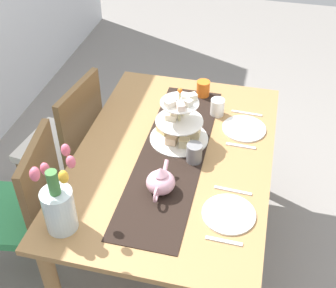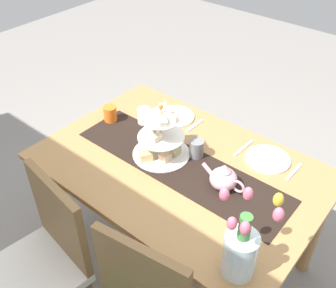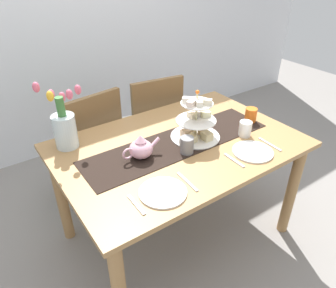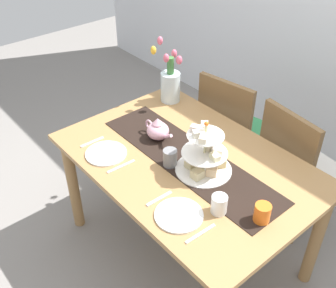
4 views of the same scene
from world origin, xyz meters
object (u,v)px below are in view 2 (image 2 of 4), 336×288
(fork_left, at_px, (294,171))
(knife_left, at_px, (243,148))
(dinner_plate_left, at_px, (268,159))
(mug_orange, at_px, (110,114))
(mug_grey, at_px, (196,148))
(teapot, at_px, (224,178))
(dining_table, at_px, (179,180))
(tulip_vase, at_px, (241,248))
(fork_right, at_px, (195,126))
(chair_right, at_px, (44,257))
(mug_white_text, at_px, (144,116))
(knife_right, at_px, (156,108))
(dinner_plate_right, at_px, (175,116))
(tiered_cake_stand, at_px, (160,140))

(fork_left, xyz_separation_m, knife_left, (0.29, 0.00, 0.00))
(dinner_plate_left, relative_size, mug_orange, 2.42)
(dinner_plate_left, bearing_deg, mug_grey, 34.61)
(teapot, xyz_separation_m, mug_grey, (0.23, -0.11, -0.01))
(mug_grey, bearing_deg, knife_left, -127.11)
(dining_table, distance_m, mug_orange, 0.58)
(tulip_vase, xyz_separation_m, fork_right, (0.69, -0.66, -0.13))
(teapot, relative_size, tulip_vase, 0.57)
(mug_grey, bearing_deg, fork_right, -51.89)
(knife_left, height_order, mug_orange, mug_orange)
(chair_right, xyz_separation_m, mug_orange, (0.30, -0.75, 0.29))
(tulip_vase, bearing_deg, mug_grey, -40.51)
(dining_table, xyz_separation_m, fork_right, (0.14, -0.32, 0.11))
(dining_table, xyz_separation_m, mug_white_text, (0.39, -0.16, 0.16))
(dining_table, height_order, fork_left, fork_left)
(dining_table, relative_size, knife_right, 8.35)
(knife_left, xyz_separation_m, knife_right, (0.61, 0.00, 0.00))
(chair_right, height_order, fork_left, chair_right)
(dining_table, height_order, tulip_vase, tulip_vase)
(teapot, height_order, knife_left, teapot)
(dinner_plate_left, relative_size, fork_right, 1.53)
(dining_table, distance_m, fork_right, 0.36)
(knife_left, bearing_deg, tulip_vase, 119.16)
(fork_left, bearing_deg, dining_table, 33.79)
(chair_right, xyz_separation_m, mug_white_text, (0.13, -0.86, 0.29))
(chair_right, relative_size, tulip_vase, 2.19)
(mug_white_text, bearing_deg, chair_right, 98.78)
(knife_right, bearing_deg, dinner_plate_right, 180.00)
(dining_table, distance_m, mug_grey, 0.20)
(dining_table, bearing_deg, fork_left, -146.21)
(dinner_plate_right, distance_m, mug_grey, 0.38)
(mug_white_text, bearing_deg, dinner_plate_right, -122.06)
(dining_table, bearing_deg, knife_right, -36.27)
(tiered_cake_stand, xyz_separation_m, fork_right, (0.01, -0.32, -0.09))
(teapot, distance_m, fork_left, 0.39)
(dinner_plate_left, relative_size, fork_left, 1.53)
(tiered_cake_stand, xyz_separation_m, dinner_plate_right, (0.16, -0.32, -0.09))
(mug_white_text, height_order, mug_orange, same)
(chair_right, height_order, knife_right, chair_right)
(teapot, xyz_separation_m, mug_white_text, (0.64, -0.16, -0.01))
(dining_table, height_order, mug_white_text, mug_white_text)
(mug_orange, bearing_deg, dinner_plate_right, -134.77)
(tiered_cake_stand, bearing_deg, knife_right, -46.34)
(knife_left, distance_m, fork_right, 0.32)
(tulip_vase, relative_size, knife_left, 2.45)
(dinner_plate_right, xyz_separation_m, mug_white_text, (0.10, 0.16, 0.04))
(knife_right, bearing_deg, tulip_vase, 146.10)
(tulip_vase, height_order, fork_left, tulip_vase)
(dining_table, xyz_separation_m, tulip_vase, (-0.55, 0.34, 0.24))
(dining_table, bearing_deg, tulip_vase, 148.05)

